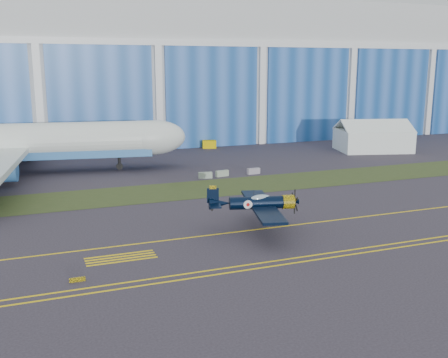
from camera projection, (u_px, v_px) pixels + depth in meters
name	position (u px, v px, depth m)	size (l,w,h in m)	color
ground	(269.00, 213.00, 58.58)	(260.00, 260.00, 0.00)	#352F3A
grass_median	(224.00, 187.00, 71.35)	(260.00, 10.00, 0.02)	#475128
hangar	(135.00, 71.00, 120.94)	(220.00, 45.70, 30.00)	silver
taxiway_centreline	(290.00, 225.00, 54.01)	(200.00, 0.20, 0.02)	yellow
edge_line_near	(342.00, 256.00, 45.34)	(80.00, 0.20, 0.02)	yellow
edge_line_far	(336.00, 252.00, 46.26)	(80.00, 0.20, 0.02)	yellow
hold_short_ladder	(121.00, 258.00, 44.87)	(6.00, 2.40, 0.02)	yellow
guard_board_left	(77.00, 280.00, 39.88)	(1.20, 0.15, 0.35)	yellow
warbird	(257.00, 203.00, 51.79)	(12.96, 14.50, 3.67)	black
tent	(373.00, 135.00, 101.48)	(15.39, 12.88, 6.19)	white
shipping_container	(112.00, 148.00, 97.57)	(5.56, 2.23, 2.41)	white
tug	(209.00, 144.00, 105.14)	(2.68, 1.68, 1.56)	#DCB902
gse_box	(401.00, 137.00, 116.08)	(2.79, 1.49, 1.67)	#A5AC80
barrier_a	(205.00, 175.00, 76.78)	(2.00, 0.60, 0.90)	#8C9E8C
barrier_b	(222.00, 173.00, 78.09)	(2.00, 0.60, 0.90)	#8F9F89
barrier_c	(253.00, 171.00, 79.83)	(2.00, 0.60, 0.90)	gray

